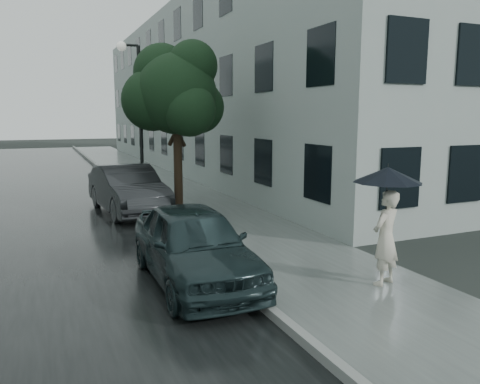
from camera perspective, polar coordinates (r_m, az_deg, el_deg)
name	(u,v)px	position (r m, az deg, el deg)	size (l,w,h in m)	color
ground	(316,278)	(9.29, 9.19, -10.34)	(120.00, 120.00, 0.00)	black
sidewalk	(169,189)	(20.23, -8.70, 0.36)	(3.50, 60.00, 0.01)	slate
kerb_near	(125,190)	(19.84, -13.81, 0.23)	(0.15, 60.00, 0.15)	slate
asphalt_road	(33,198)	(19.60, -23.93, -0.62)	(6.85, 60.00, 0.00)	black
building_near	(220,92)	(28.77, -2.51, 12.05)	(7.02, 36.00, 9.00)	gray
pedestrian	(386,238)	(9.00, 17.33, -5.34)	(0.65, 0.42, 1.77)	beige
umbrella	(388,175)	(8.77, 17.56, 2.00)	(1.42, 1.42, 1.31)	black
street_tree	(176,93)	(15.45, -7.85, 11.88)	(3.37, 3.06, 5.47)	#332619
lamp_post	(136,114)	(16.66, -12.54, 9.26)	(0.85, 0.33, 5.55)	black
car_near	(194,244)	(8.82, -5.63, -6.35)	(1.71, 4.25, 1.45)	#182729
car_far	(128,189)	(15.47, -13.53, 0.35)	(1.61, 4.62, 1.52)	black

